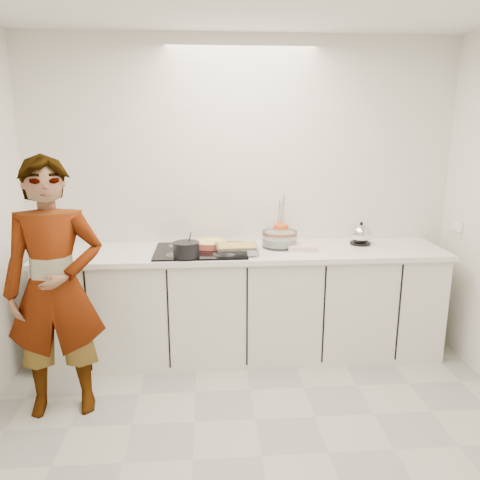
{
  "coord_description": "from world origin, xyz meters",
  "views": [
    {
      "loc": [
        -0.29,
        -2.34,
        1.88
      ],
      "look_at": [
        -0.05,
        1.05,
        1.05
      ],
      "focal_mm": 35.0,
      "sensor_mm": 36.0,
      "label": 1
    }
  ],
  "objects": [
    {
      "name": "floor",
      "position": [
        0.0,
        0.0,
        0.0
      ],
      "size": [
        3.6,
        3.2,
        0.0
      ],
      "primitive_type": "cube",
      "color": "#B3B3A8",
      "rests_on": "ground"
    },
    {
      "name": "wall_back",
      "position": [
        0.0,
        1.6,
        1.3
      ],
      "size": [
        3.6,
        0.0,
        2.6
      ],
      "primitive_type": "cube",
      "color": "silver",
      "rests_on": "ground"
    },
    {
      "name": "wall_front",
      "position": [
        0.0,
        -1.6,
        1.3
      ],
      "size": [
        3.6,
        0.0,
        2.6
      ],
      "primitive_type": "cube",
      "color": "silver",
      "rests_on": "ground"
    },
    {
      "name": "base_cabinets",
      "position": [
        0.0,
        1.28,
        0.43
      ],
      "size": [
        3.2,
        0.58,
        0.87
      ],
      "primitive_type": "cube",
      "color": "silver",
      "rests_on": "floor"
    },
    {
      "name": "countertop",
      "position": [
        0.0,
        1.28,
        0.89
      ],
      "size": [
        3.24,
        0.64,
        0.04
      ],
      "primitive_type": "cube",
      "color": "white",
      "rests_on": "base_cabinets"
    },
    {
      "name": "hob",
      "position": [
        -0.35,
        1.26,
        0.92
      ],
      "size": [
        0.72,
        0.54,
        0.01
      ],
      "primitive_type": "cube",
      "color": "black",
      "rests_on": "countertop"
    },
    {
      "name": "tart_dish",
      "position": [
        -0.27,
        1.36,
        0.95
      ],
      "size": [
        0.3,
        0.3,
        0.05
      ],
      "color": "#CE5743",
      "rests_on": "hob"
    },
    {
      "name": "saucepan",
      "position": [
        -0.45,
        1.07,
        0.98
      ],
      "size": [
        0.26,
        0.26,
        0.19
      ],
      "color": "black",
      "rests_on": "hob"
    },
    {
      "name": "baking_dish",
      "position": [
        -0.07,
        1.16,
        0.96
      ],
      "size": [
        0.33,
        0.25,
        0.06
      ],
      "color": "silver",
      "rests_on": "hob"
    },
    {
      "name": "mixing_bowl",
      "position": [
        0.3,
        1.36,
        0.97
      ],
      "size": [
        0.37,
        0.37,
        0.13
      ],
      "color": "silver",
      "rests_on": "countertop"
    },
    {
      "name": "tea_towel",
      "position": [
        0.47,
        1.26,
        0.93
      ],
      "size": [
        0.25,
        0.19,
        0.04
      ],
      "primitive_type": "cube",
      "rotation": [
        0.0,
        0.0,
        -0.09
      ],
      "color": "white",
      "rests_on": "countertop"
    },
    {
      "name": "kettle",
      "position": [
        0.99,
        1.39,
        0.99
      ],
      "size": [
        0.21,
        0.21,
        0.19
      ],
      "color": "black",
      "rests_on": "countertop"
    },
    {
      "name": "utensil_crock",
      "position": [
        0.33,
        1.5,
        0.99
      ],
      "size": [
        0.13,
        0.13,
        0.16
      ],
      "primitive_type": "cylinder",
      "rotation": [
        0.0,
        0.0,
        -0.02
      ],
      "color": "#F15212",
      "rests_on": "countertop"
    },
    {
      "name": "cook",
      "position": [
        -1.28,
        0.59,
        0.86
      ],
      "size": [
        0.67,
        0.49,
        1.72
      ],
      "primitive_type": "imported",
      "rotation": [
        0.0,
        0.0,
        0.13
      ],
      "color": "silver",
      "rests_on": "floor"
    }
  ]
}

